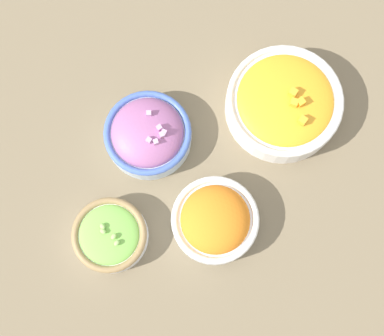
{
  "coord_description": "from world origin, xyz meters",
  "views": [
    {
      "loc": [
        0.0,
        0.2,
        0.96
      ],
      "look_at": [
        0.0,
        0.0,
        0.03
      ],
      "focal_mm": 50.0,
      "sensor_mm": 36.0,
      "label": 1
    }
  ],
  "objects_px": {
    "bowl_squash": "(286,103)",
    "bowl_lettuce": "(113,235)",
    "bowl_red_onion": "(151,134)",
    "bowl_carrots": "(218,220)"
  },
  "relations": [
    {
      "from": "bowl_squash",
      "to": "bowl_lettuce",
      "type": "xyz_separation_m",
      "value": [
        0.31,
        0.23,
        -0.01
      ]
    },
    {
      "from": "bowl_carrots",
      "to": "bowl_lettuce",
      "type": "xyz_separation_m",
      "value": [
        0.18,
        0.02,
        -0.01
      ]
    },
    {
      "from": "bowl_carrots",
      "to": "bowl_lettuce",
      "type": "height_order",
      "value": "bowl_carrots"
    },
    {
      "from": "bowl_red_onion",
      "to": "bowl_squash",
      "type": "relative_size",
      "value": 0.75
    },
    {
      "from": "bowl_carrots",
      "to": "bowl_squash",
      "type": "relative_size",
      "value": 0.72
    },
    {
      "from": "bowl_carrots",
      "to": "bowl_red_onion",
      "type": "xyz_separation_m",
      "value": [
        0.12,
        -0.16,
        -0.0
      ]
    },
    {
      "from": "bowl_squash",
      "to": "bowl_lettuce",
      "type": "bearing_deg",
      "value": 36.24
    },
    {
      "from": "bowl_squash",
      "to": "bowl_lettuce",
      "type": "distance_m",
      "value": 0.39
    },
    {
      "from": "bowl_carrots",
      "to": "bowl_red_onion",
      "type": "relative_size",
      "value": 0.97
    },
    {
      "from": "bowl_red_onion",
      "to": "bowl_lettuce",
      "type": "bearing_deg",
      "value": 69.37
    }
  ]
}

